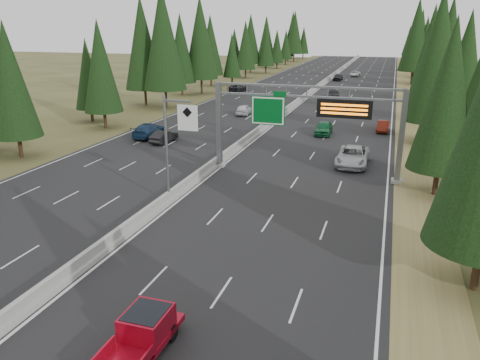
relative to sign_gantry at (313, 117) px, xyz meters
name	(u,v)px	position (x,y,z in m)	size (l,w,h in m)	color
road	(304,99)	(-8.92, 45.12, -5.23)	(32.00, 260.00, 0.08)	black
shoulder_right	(407,104)	(8.88, 45.12, -5.24)	(3.60, 260.00, 0.06)	olive
shoulder_left	(212,95)	(-26.72, 45.12, -5.24)	(3.60, 260.00, 0.06)	#42421F
median_barrier	(304,97)	(-8.92, 45.12, -4.85)	(0.70, 260.00, 0.85)	gray
sign_gantry	(313,117)	(0.00, 0.00, 0.00)	(16.75, 0.98, 7.80)	slate
hov_sign_pole	(173,142)	(-8.33, -9.92, -0.54)	(2.80, 0.50, 8.00)	slate
tree_row_right	(438,47)	(12.85, 47.18, 4.00)	(11.90, 240.81, 18.71)	black
tree_row_left	(177,48)	(-30.82, 38.91, 3.66)	(12.29, 238.23, 18.88)	black
silver_minivan	(353,156)	(3.25, 4.46, -4.33)	(2.85, 6.18, 1.72)	#BCBCC2
red_pickup	(142,333)	(-2.39, -25.56, -4.28)	(1.80, 5.03, 1.64)	black
car_ahead_green	(324,128)	(-1.26, 16.85, -4.40)	(1.87, 4.64, 1.58)	#155C32
car_ahead_dkred	(383,126)	(5.58, 20.73, -4.52)	(1.41, 4.04, 1.33)	#60180D
car_ahead_dkgrey	(333,94)	(-3.91, 47.39, -4.44)	(2.11, 5.18, 1.50)	black
car_ahead_white	(355,74)	(-3.43, 88.72, -4.49)	(2.31, 5.00, 1.39)	silver
car_ahead_far	(338,77)	(-6.53, 77.60, -4.37)	(1.93, 4.79, 1.63)	black
car_onc_near	(164,137)	(-17.86, 7.12, -4.51)	(1.44, 4.14, 1.37)	black
car_onc_blue	(149,130)	(-20.83, 9.09, -4.36)	(2.32, 5.70, 1.66)	navy
car_onc_white	(244,109)	(-14.50, 26.64, -4.43)	(1.79, 4.46, 1.52)	silver
car_onc_far	(238,87)	(-23.42, 50.91, -4.36)	(2.74, 5.93, 1.65)	black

